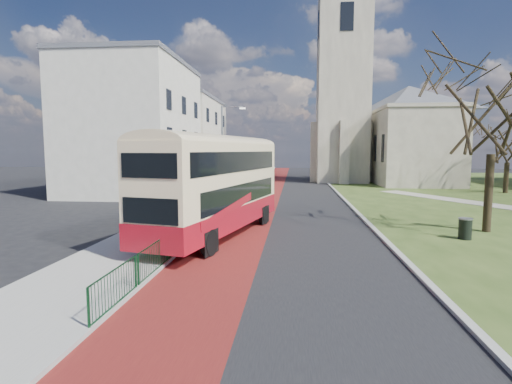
# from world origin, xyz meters

# --- Properties ---
(ground) EXTENTS (160.00, 160.00, 0.00)m
(ground) POSITION_xyz_m (0.00, 0.00, 0.00)
(ground) COLOR black
(ground) RESTS_ON ground
(road_carriageway) EXTENTS (9.00, 120.00, 0.01)m
(road_carriageway) POSITION_xyz_m (1.50, 20.00, 0.01)
(road_carriageway) COLOR black
(road_carriageway) RESTS_ON ground
(bus_lane) EXTENTS (3.40, 120.00, 0.01)m
(bus_lane) POSITION_xyz_m (-1.20, 20.00, 0.01)
(bus_lane) COLOR #591414
(bus_lane) RESTS_ON ground
(pavement_west) EXTENTS (4.00, 120.00, 0.12)m
(pavement_west) POSITION_xyz_m (-5.00, 20.00, 0.06)
(pavement_west) COLOR gray
(pavement_west) RESTS_ON ground
(kerb_west) EXTENTS (0.25, 120.00, 0.13)m
(kerb_west) POSITION_xyz_m (-3.00, 20.00, 0.07)
(kerb_west) COLOR #999993
(kerb_west) RESTS_ON ground
(kerb_east) EXTENTS (0.25, 80.00, 0.13)m
(kerb_east) POSITION_xyz_m (6.10, 22.00, 0.07)
(kerb_east) COLOR #999993
(kerb_east) RESTS_ON ground
(pedestrian_railing) EXTENTS (0.07, 24.00, 1.12)m
(pedestrian_railing) POSITION_xyz_m (-2.95, 4.00, 0.55)
(pedestrian_railing) COLOR #0D391B
(pedestrian_railing) RESTS_ON ground
(gothic_church) EXTENTS (16.38, 18.00, 40.00)m
(gothic_church) POSITION_xyz_m (12.56, 38.00, 13.13)
(gothic_church) COLOR gray
(gothic_church) RESTS_ON ground
(street_block_near) EXTENTS (10.30, 14.30, 13.00)m
(street_block_near) POSITION_xyz_m (-14.00, 22.00, 6.51)
(street_block_near) COLOR beige
(street_block_near) RESTS_ON ground
(street_block_far) EXTENTS (10.30, 16.30, 11.50)m
(street_block_far) POSITION_xyz_m (-14.00, 38.00, 5.76)
(street_block_far) COLOR #BDB5A0
(street_block_far) RESTS_ON ground
(streetlamp) EXTENTS (2.13, 0.18, 8.00)m
(streetlamp) POSITION_xyz_m (-4.35, 18.00, 4.59)
(streetlamp) COLOR gray
(streetlamp) RESTS_ON pavement_west
(bus) EXTENTS (5.21, 11.84, 4.82)m
(bus) POSITION_xyz_m (-2.00, 2.71, 2.75)
(bus) COLOR maroon
(bus) RESTS_ON ground
(winter_tree_near) EXTENTS (7.11, 7.11, 10.41)m
(winter_tree_near) POSITION_xyz_m (11.87, 5.06, 7.26)
(winter_tree_near) COLOR black
(winter_tree_near) RESTS_ON grass_green
(winter_tree_far) EXTENTS (6.62, 6.62, 7.73)m
(winter_tree_far) POSITION_xyz_m (22.81, 25.28, 5.39)
(winter_tree_far) COLOR #2D2416
(winter_tree_far) RESTS_ON grass_green
(litter_bin) EXTENTS (0.78, 0.78, 1.03)m
(litter_bin) POSITION_xyz_m (9.98, 3.06, 0.56)
(litter_bin) COLOR black
(litter_bin) RESTS_ON grass_green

